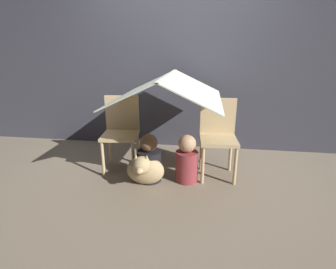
# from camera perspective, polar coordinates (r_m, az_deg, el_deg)

# --- Properties ---
(ground_plane) EXTENTS (8.80, 8.80, 0.00)m
(ground_plane) POSITION_cam_1_polar(r_m,az_deg,el_deg) (3.03, -0.41, -9.62)
(ground_plane) COLOR gray
(wall_back) EXTENTS (7.00, 0.05, 2.50)m
(wall_back) POSITION_cam_1_polar(r_m,az_deg,el_deg) (3.78, 2.19, 15.77)
(wall_back) COLOR #3D3D47
(wall_back) RESTS_ON ground_plane
(chair_left) EXTENTS (0.45, 0.45, 0.88)m
(chair_left) POSITION_cam_1_polar(r_m,az_deg,el_deg) (3.17, -10.17, 1.05)
(chair_left) COLOR #D1B27F
(chair_left) RESTS_ON ground_plane
(chair_right) EXTENTS (0.43, 0.43, 0.88)m
(chair_right) POSITION_cam_1_polar(r_m,az_deg,el_deg) (3.01, 10.84, 0.11)
(chair_right) COLOR #D1B27F
(chair_right) RESTS_ON ground_plane
(sheet_canopy) EXTENTS (1.14, 1.32, 0.28)m
(sheet_canopy) POSITION_cam_1_polar(r_m,az_deg,el_deg) (2.85, 0.00, 10.23)
(sheet_canopy) COLOR silver
(person_front) EXTENTS (0.27, 0.27, 0.54)m
(person_front) POSITION_cam_1_polar(r_m,az_deg,el_deg) (2.92, -4.13, -5.70)
(person_front) COLOR black
(person_front) RESTS_ON ground_plane
(person_second) EXTENTS (0.25, 0.25, 0.54)m
(person_second) POSITION_cam_1_polar(r_m,az_deg,el_deg) (2.90, 4.10, -5.72)
(person_second) COLOR maroon
(person_second) RESTS_ON ground_plane
(dog) EXTENTS (0.41, 0.40, 0.41)m
(dog) POSITION_cam_1_polar(r_m,az_deg,el_deg) (2.84, -5.12, -7.54)
(dog) COLOR tan
(dog) RESTS_ON ground_plane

